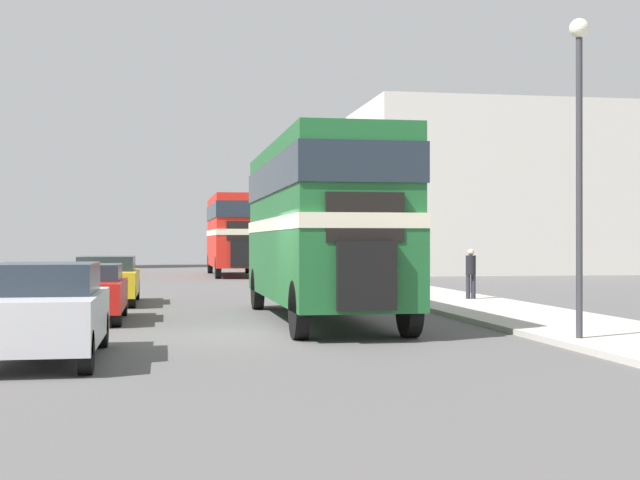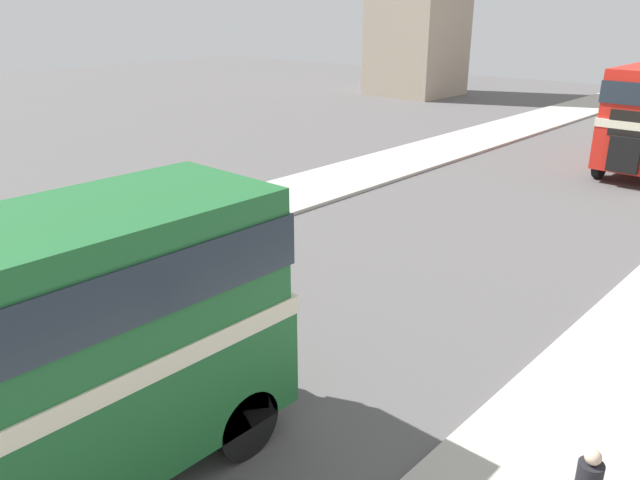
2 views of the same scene
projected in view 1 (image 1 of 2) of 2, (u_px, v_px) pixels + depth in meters
The scene contains 10 objects.
ground_plane at pixel (264, 336), 17.77m from camera, with size 120.00×120.00×0.00m, color #565454.
sidewalk_right at pixel (579, 327), 18.94m from camera, with size 3.50×120.00×0.12m.
double_decker_bus at pixel (320, 216), 21.19m from camera, with size 2.50×9.96×4.17m.
bus_distant at pixel (234, 229), 49.40m from camera, with size 2.57×10.09×4.36m.
car_parked_near at pixel (44, 311), 14.13m from camera, with size 1.77×4.20×1.54m.
car_parked_mid at pixel (88, 291), 21.05m from camera, with size 1.67×3.94×1.35m.
car_parked_far at pixel (107, 279), 26.90m from camera, with size 1.84×4.51×1.44m.
pedestrian_walking at pixel (471, 271), 27.50m from camera, with size 0.31×0.31×1.54m.
street_lamp at pixel (579, 129), 16.30m from camera, with size 0.36×0.36×5.86m.
shop_building_block at pixel (528, 191), 54.48m from camera, with size 20.88×10.26×9.96m.
Camera 1 is at (-1.96, -17.70, 1.89)m, focal length 50.00 mm.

